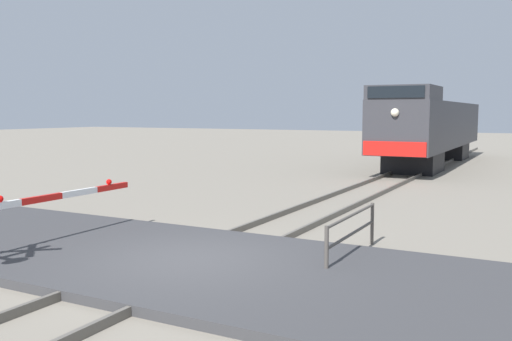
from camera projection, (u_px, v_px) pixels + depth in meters
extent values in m
plane|color=gray|center=(190.00, 267.00, 10.79)|extent=(160.00, 160.00, 0.00)
cube|color=#59544C|center=(160.00, 259.00, 11.11)|extent=(0.08, 80.00, 0.15)
cube|color=#59544C|center=(221.00, 268.00, 10.44)|extent=(0.08, 80.00, 0.15)
cube|color=#38383A|center=(190.00, 263.00, 10.78)|extent=(36.00, 5.16, 0.17)
cube|color=black|center=(413.00, 162.00, 27.93)|extent=(2.48, 3.20, 1.05)
cube|color=black|center=(446.00, 150.00, 36.35)|extent=(2.48, 3.20, 1.05)
cube|color=#333338|center=(433.00, 125.00, 31.96)|extent=(2.92, 17.44, 2.50)
cube|color=#333338|center=(404.00, 93.00, 25.56)|extent=(2.86, 3.25, 0.64)
cube|color=black|center=(396.00, 92.00, 24.11)|extent=(2.48, 0.06, 0.52)
cube|color=red|center=(394.00, 149.00, 24.35)|extent=(2.77, 0.08, 0.64)
sphere|color=#F2EACC|center=(395.00, 112.00, 24.18)|extent=(0.36, 0.36, 0.36)
cube|color=red|center=(41.00, 199.00, 12.07)|extent=(0.10, 1.09, 0.14)
cube|color=white|center=(79.00, 193.00, 13.03)|extent=(0.10, 1.09, 0.14)
cube|color=red|center=(112.00, 187.00, 13.99)|extent=(0.10, 1.09, 0.14)
sphere|color=red|center=(0.00, 199.00, 11.16)|extent=(0.14, 0.14, 0.14)
sphere|color=red|center=(109.00, 182.00, 13.90)|extent=(0.14, 0.14, 0.14)
cylinder|color=#4C4742|center=(326.00, 252.00, 10.06)|extent=(0.08, 0.08, 0.95)
cylinder|color=#4C4742|center=(372.00, 224.00, 12.60)|extent=(0.08, 0.08, 0.95)
cylinder|color=#4C4742|center=(352.00, 215.00, 11.28)|extent=(0.06, 2.88, 0.06)
cylinder|color=#4C4742|center=(352.00, 234.00, 11.32)|extent=(0.06, 2.88, 0.06)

